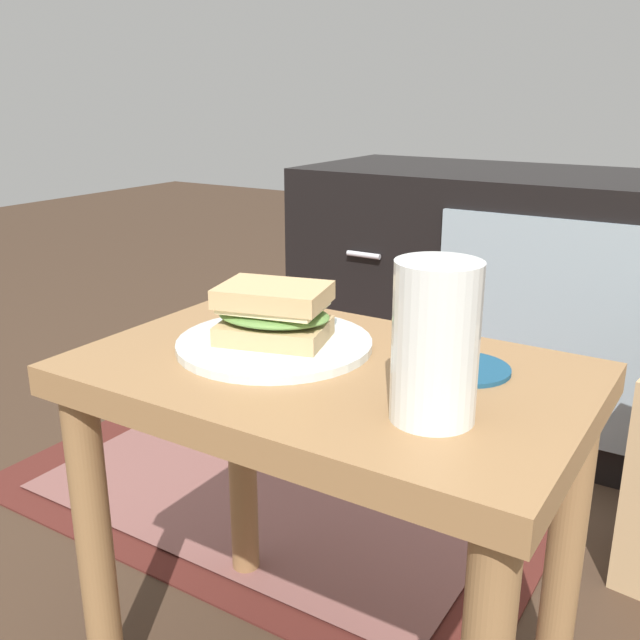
{
  "coord_description": "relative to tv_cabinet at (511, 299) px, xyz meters",
  "views": [
    {
      "loc": [
        0.38,
        -0.63,
        0.75
      ],
      "look_at": [
        -0.01,
        0.0,
        0.51
      ],
      "focal_mm": 40.19,
      "sensor_mm": 36.0,
      "label": 1
    }
  ],
  "objects": [
    {
      "name": "tv_cabinet",
      "position": [
        0.0,
        0.0,
        0.0
      ],
      "size": [
        0.96,
        0.46,
        0.58
      ],
      "color": "black",
      "rests_on": "ground"
    },
    {
      "name": "side_table",
      "position": [
        0.08,
        -0.95,
        0.08
      ],
      "size": [
        0.56,
        0.36,
        0.46
      ],
      "color": "olive",
      "rests_on": "ground"
    },
    {
      "name": "area_rug",
      "position": [
        -0.26,
        -0.6,
        -0.29
      ],
      "size": [
        1.04,
        0.61,
        0.01
      ],
      "color": "#4C1E19",
      "rests_on": "ground"
    },
    {
      "name": "plate",
      "position": [
        0.0,
        -0.94,
        0.17
      ],
      "size": [
        0.23,
        0.23,
        0.01
      ],
      "primitive_type": "cylinder",
      "color": "silver",
      "rests_on": "side_table"
    },
    {
      "name": "beer_glass",
      "position": [
        0.24,
        -1.01,
        0.24
      ],
      "size": [
        0.08,
        0.08,
        0.15
      ],
      "color": "silver",
      "rests_on": "side_table"
    },
    {
      "name": "sandwich_front",
      "position": [
        0.0,
        -0.94,
        0.21
      ],
      "size": [
        0.15,
        0.13,
        0.07
      ],
      "color": "tan",
      "rests_on": "plate"
    },
    {
      "name": "coaster",
      "position": [
        0.22,
        -0.89,
        0.17
      ],
      "size": [
        0.1,
        0.1,
        0.01
      ],
      "primitive_type": "cylinder",
      "color": "navy",
      "rests_on": "side_table"
    }
  ]
}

